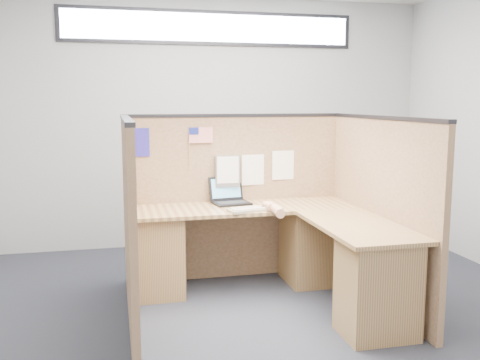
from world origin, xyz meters
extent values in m
plane|color=black|center=(0.00, 0.00, 0.00)|extent=(5.00, 5.00, 0.00)
plane|color=#ACAEB1|center=(0.00, 2.25, 1.40)|extent=(5.00, 0.00, 5.00)
plane|color=#ACAEB1|center=(0.00, -2.25, 1.40)|extent=(5.00, 0.00, 5.00)
cube|color=#232328|center=(0.00, 2.24, 2.45)|extent=(3.30, 0.02, 0.38)
cube|color=white|center=(0.00, 2.22, 2.45)|extent=(3.20, 0.01, 0.30)
cube|color=brown|center=(0.00, 1.00, 0.75)|extent=(2.05, 0.05, 1.50)
cube|color=#232328|center=(0.00, 1.00, 1.51)|extent=(2.05, 0.06, 0.03)
cube|color=brown|center=(-1.00, 0.10, 0.75)|extent=(0.05, 1.80, 1.50)
cube|color=#232328|center=(-1.00, 0.10, 1.51)|extent=(0.06, 1.80, 0.03)
cube|color=brown|center=(1.00, 0.10, 0.75)|extent=(0.05, 1.80, 1.50)
cube|color=#232328|center=(1.00, 0.10, 1.51)|extent=(0.06, 1.80, 0.03)
cube|color=brown|center=(0.00, 0.68, 0.71)|extent=(1.95, 0.60, 0.03)
cube|color=brown|center=(0.68, -0.20, 0.71)|extent=(0.60, 1.15, 0.03)
cube|color=brown|center=(-0.75, 0.68, 0.35)|extent=(0.40, 0.50, 0.70)
cube|color=brown|center=(0.60, 0.68, 0.35)|extent=(0.40, 0.50, 0.70)
cube|color=brown|center=(0.68, -0.52, 0.35)|extent=(0.50, 0.40, 0.70)
cube|color=black|center=(-0.08, 0.80, 0.74)|extent=(0.35, 0.28, 0.02)
cube|color=black|center=(-0.08, 0.95, 0.85)|extent=(0.32, 0.12, 0.21)
cube|color=teal|center=(-0.08, 0.94, 0.85)|extent=(0.28, 0.09, 0.17)
cube|color=#9D947A|center=(0.05, 0.48, 0.74)|extent=(0.48, 0.24, 0.02)
cube|color=silver|center=(0.05, 0.48, 0.76)|extent=(0.43, 0.20, 0.01)
ellipsoid|color=silver|center=(0.16, 0.48, 0.75)|extent=(0.13, 0.10, 0.05)
ellipsoid|color=tan|center=(0.16, 0.47, 0.78)|extent=(0.10, 0.12, 0.05)
cylinder|color=tan|center=(0.17, 0.42, 0.76)|extent=(0.07, 0.05, 0.07)
cylinder|color=tan|center=(0.18, 0.26, 0.77)|extent=(0.10, 0.28, 0.09)
cube|color=#282198|center=(-0.88, 0.97, 1.29)|extent=(0.19, 0.01, 0.25)
cylinder|color=olive|center=(-0.44, 0.96, 1.22)|extent=(0.01, 0.01, 0.38)
cube|color=red|center=(-0.33, 0.96, 1.34)|extent=(0.22, 0.00, 0.14)
cube|color=navy|center=(-0.39, 0.95, 1.38)|extent=(0.09, 0.00, 0.06)
cube|color=slate|center=(-0.09, 0.94, 1.01)|extent=(0.23, 0.05, 0.29)
cube|color=white|center=(-0.09, 0.92, 1.03)|extent=(0.20, 0.01, 0.24)
cube|color=white|center=(0.45, 0.97, 1.05)|extent=(0.21, 0.01, 0.27)
cube|color=white|center=(0.16, 0.97, 1.01)|extent=(0.22, 0.02, 0.28)
camera|label=1|loc=(-1.09, -3.79, 1.65)|focal=40.00mm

